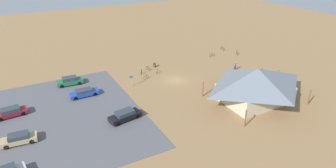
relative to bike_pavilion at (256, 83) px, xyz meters
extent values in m
plane|color=#937047|center=(7.25, -13.01, -3.20)|extent=(160.00, 160.00, 0.00)
cube|color=#56565B|center=(34.29, -9.45, -3.17)|extent=(33.58, 28.54, 0.05)
cube|color=beige|center=(0.00, 0.00, -1.89)|extent=(10.47, 7.65, 2.61)
pyramid|color=slate|center=(0.00, 0.00, 0.90)|extent=(13.65, 10.83, 2.97)
cylinder|color=brown|center=(-6.59, -5.18, -1.89)|extent=(0.20, 0.20, 2.61)
cylinder|color=brown|center=(6.59, -5.18, -1.89)|extent=(0.20, 0.20, 2.61)
cylinder|color=brown|center=(-6.59, 5.18, -1.89)|extent=(0.20, 0.20, 2.61)
cylinder|color=brown|center=(6.59, 5.18, -1.89)|extent=(0.20, 0.20, 2.61)
cylinder|color=brown|center=(7.90, -20.86, -2.75)|extent=(0.60, 0.60, 0.90)
cylinder|color=#99999E|center=(15.66, -14.36, -2.10)|extent=(0.08, 0.08, 2.20)
cube|color=#1959B2|center=(15.66, -14.36, -1.30)|extent=(0.56, 0.04, 0.40)
torus|color=black|center=(8.66, -18.10, -2.83)|extent=(0.39, 0.66, 0.74)
torus|color=black|center=(9.14, -17.23, -2.83)|extent=(0.39, 0.66, 0.74)
cylinder|color=silver|center=(8.90, -17.67, -2.71)|extent=(0.47, 0.82, 0.04)
cylinder|color=silver|center=(8.81, -17.83, -2.63)|extent=(0.04, 0.04, 0.40)
cube|color=black|center=(8.81, -17.83, -2.43)|extent=(0.17, 0.21, 0.05)
cylinder|color=silver|center=(9.09, -17.32, -2.57)|extent=(0.04, 0.04, 0.53)
cylinder|color=black|center=(9.09, -17.32, -2.30)|extent=(0.44, 0.26, 0.03)
torus|color=black|center=(-11.60, -22.52, -2.87)|extent=(0.06, 0.65, 0.65)
torus|color=black|center=(-11.63, -23.51, -2.87)|extent=(0.06, 0.65, 0.65)
cylinder|color=black|center=(-11.62, -23.01, -2.76)|extent=(0.07, 0.91, 0.04)
cylinder|color=black|center=(-11.61, -22.84, -2.70)|extent=(0.04, 0.04, 0.35)
cube|color=black|center=(-11.61, -22.84, -2.52)|extent=(0.09, 0.20, 0.05)
cylinder|color=black|center=(-11.63, -23.41, -2.67)|extent=(0.04, 0.04, 0.40)
cylinder|color=black|center=(-11.63, -23.41, -2.47)|extent=(0.48, 0.05, 0.03)
torus|color=black|center=(11.55, -16.42, -2.83)|extent=(0.65, 0.40, 0.73)
torus|color=black|center=(12.43, -15.90, -2.83)|extent=(0.65, 0.40, 0.73)
cylinder|color=orange|center=(11.99, -16.16, -2.71)|extent=(0.83, 0.51, 0.04)
cylinder|color=orange|center=(11.83, -16.25, -2.63)|extent=(0.04, 0.04, 0.40)
cube|color=black|center=(11.83, -16.25, -2.43)|extent=(0.21, 0.17, 0.05)
cylinder|color=orange|center=(12.34, -15.95, -2.57)|extent=(0.04, 0.04, 0.52)
cylinder|color=black|center=(12.34, -15.95, -2.31)|extent=(0.27, 0.43, 0.03)
torus|color=black|center=(-12.28, -18.35, -2.83)|extent=(0.43, 0.64, 0.73)
torus|color=black|center=(-12.81, -19.19, -2.83)|extent=(0.43, 0.64, 0.73)
cylinder|color=#B7B7BC|center=(-12.54, -18.77, -2.71)|extent=(0.52, 0.79, 0.04)
cylinder|color=#B7B7BC|center=(-12.45, -18.61, -2.62)|extent=(0.04, 0.04, 0.42)
cube|color=black|center=(-12.45, -18.61, -2.41)|extent=(0.17, 0.21, 0.05)
cylinder|color=#B7B7BC|center=(-12.76, -19.10, -2.60)|extent=(0.04, 0.04, 0.47)
cylinder|color=black|center=(-12.76, -19.10, -2.36)|extent=(0.42, 0.28, 0.03)
torus|color=black|center=(-6.11, -20.53, -2.86)|extent=(0.68, 0.15, 0.68)
torus|color=black|center=(-7.18, -20.70, -2.86)|extent=(0.68, 0.15, 0.68)
cylinder|color=#722D9E|center=(-6.64, -20.61, -2.75)|extent=(0.99, 0.19, 0.04)
cylinder|color=#722D9E|center=(-6.45, -20.58, -2.66)|extent=(0.04, 0.04, 0.39)
cube|color=black|center=(-6.45, -20.58, -2.47)|extent=(0.21, 0.11, 0.05)
cylinder|color=#722D9E|center=(-7.07, -20.68, -2.63)|extent=(0.04, 0.04, 0.45)
cylinder|color=black|center=(-7.07, -20.68, -2.41)|extent=(0.11, 0.48, 0.03)
torus|color=black|center=(9.84, -20.40, -2.84)|extent=(0.07, 0.71, 0.71)
torus|color=black|center=(9.80, -19.42, -2.84)|extent=(0.07, 0.71, 0.71)
cylinder|color=red|center=(9.82, -19.91, -2.72)|extent=(0.08, 0.90, 0.04)
cylinder|color=red|center=(9.83, -20.08, -2.65)|extent=(0.04, 0.04, 0.38)
cube|color=black|center=(9.83, -20.08, -2.46)|extent=(0.09, 0.20, 0.05)
cylinder|color=red|center=(9.80, -19.52, -2.59)|extent=(0.04, 0.04, 0.51)
cylinder|color=black|center=(9.80, -19.52, -2.33)|extent=(0.48, 0.05, 0.03)
torus|color=black|center=(12.05, -18.33, -2.85)|extent=(0.40, 0.62, 0.70)
torus|color=black|center=(11.51, -19.19, -2.85)|extent=(0.40, 0.62, 0.70)
cylinder|color=#2347B7|center=(11.78, -18.76, -2.73)|extent=(0.52, 0.81, 0.04)
cylinder|color=#2347B7|center=(11.87, -18.61, -2.64)|extent=(0.04, 0.04, 0.42)
cube|color=black|center=(11.87, -18.61, -2.42)|extent=(0.17, 0.21, 0.05)
cylinder|color=#2347B7|center=(11.57, -19.11, -2.61)|extent=(0.04, 0.04, 0.47)
cylinder|color=black|center=(11.57, -19.11, -2.38)|extent=(0.43, 0.28, 0.03)
cube|color=#1E6B3D|center=(25.19, -20.38, -2.58)|extent=(4.57, 2.07, 0.70)
cube|color=#2D3842|center=(25.19, -20.38, -1.94)|extent=(2.59, 1.73, 0.57)
cylinder|color=black|center=(26.75, -19.69, -2.83)|extent=(0.65, 0.26, 0.64)
cylinder|color=black|center=(26.65, -21.26, -2.83)|extent=(0.65, 0.26, 0.64)
cylinder|color=black|center=(23.72, -19.50, -2.83)|extent=(0.65, 0.26, 0.64)
cylinder|color=black|center=(23.62, -21.07, -2.83)|extent=(0.65, 0.26, 0.64)
cylinder|color=black|center=(35.05, -0.08, -2.83)|extent=(0.66, 0.30, 0.64)
cube|color=maroon|center=(35.15, -13.35, -2.63)|extent=(4.57, 2.12, 0.59)
cube|color=#2D3842|center=(35.15, -13.35, -2.07)|extent=(2.60, 1.75, 0.53)
cylinder|color=black|center=(36.60, -12.46, -2.83)|extent=(0.66, 0.27, 0.64)
cylinder|color=black|center=(33.59, -12.70, -2.83)|extent=(0.66, 0.27, 0.64)
cylinder|color=black|center=(33.71, -14.25, -2.83)|extent=(0.66, 0.27, 0.64)
cube|color=tan|center=(34.59, -5.53, -2.64)|extent=(4.41, 2.11, 0.59)
cube|color=#2D3842|center=(34.59, -5.53, -2.07)|extent=(2.52, 1.73, 0.55)
cylinder|color=black|center=(36.10, -4.92, -2.83)|extent=(0.66, 0.28, 0.64)
cylinder|color=black|center=(35.96, -6.41, -2.83)|extent=(0.66, 0.28, 0.64)
cylinder|color=black|center=(33.21, -4.65, -2.83)|extent=(0.66, 0.28, 0.64)
cylinder|color=black|center=(33.07, -6.15, -2.83)|extent=(0.66, 0.28, 0.64)
cube|color=black|center=(20.71, -4.36, -2.59)|extent=(4.95, 2.59, 0.67)
cube|color=#2D3842|center=(20.71, -4.36, -1.97)|extent=(2.87, 2.02, 0.56)
cylinder|color=black|center=(22.15, -3.30, -2.83)|extent=(0.67, 0.32, 0.64)
cylinder|color=black|center=(22.42, -4.88, -2.83)|extent=(0.67, 0.32, 0.64)
cylinder|color=black|center=(18.99, -3.84, -2.83)|extent=(0.67, 0.32, 0.64)
cylinder|color=black|center=(19.26, -5.42, -2.83)|extent=(0.67, 0.32, 0.64)
cube|color=#1E42B2|center=(24.05, -14.64, -2.64)|extent=(4.74, 1.82, 0.57)
cube|color=#2D3842|center=(24.05, -14.64, -2.12)|extent=(2.66, 1.59, 0.46)
cylinder|color=black|center=(25.64, -13.84, -2.83)|extent=(0.64, 0.23, 0.64)
cylinder|color=black|center=(25.66, -15.40, -2.83)|extent=(0.64, 0.23, 0.64)
cylinder|color=black|center=(22.43, -13.87, -2.83)|extent=(0.64, 0.23, 0.64)
cylinder|color=black|center=(22.45, -15.43, -2.83)|extent=(0.64, 0.23, 0.64)
cube|color=#2D3347|center=(-10.57, -4.77, -2.74)|extent=(0.38, 0.33, 0.92)
cylinder|color=green|center=(-10.57, -4.77, -1.93)|extent=(0.36, 0.36, 0.69)
sphere|color=tan|center=(-10.57, -4.77, -1.47)|extent=(0.24, 0.24, 0.24)
cube|color=#2D3347|center=(-5.74, -11.52, -2.73)|extent=(0.32, 0.24, 0.95)
cylinder|color=blue|center=(-5.74, -11.52, -1.93)|extent=(0.36, 0.36, 0.64)
sphere|color=tan|center=(-5.74, -11.52, -1.50)|extent=(0.24, 0.24, 0.24)
camera|label=1|loc=(32.60, 30.57, 19.67)|focal=31.38mm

